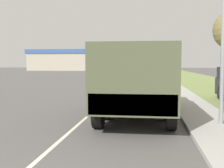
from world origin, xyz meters
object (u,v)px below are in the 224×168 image
Objects in this scene: military_truck at (137,77)px; car_second_ahead at (114,74)px; car_nearest_ahead at (142,81)px; lamp_post at (217,3)px; car_third_ahead at (126,71)px; car_fourth_ahead at (145,70)px.

car_second_ahead is at bearing 98.78° from military_truck.
lamp_post is (2.63, -12.31, 3.30)m from car_nearest_ahead.
car_nearest_ahead is at bearing -83.11° from car_third_ahead.
military_truck is 1.45× the size of car_second_ahead.
car_second_ahead is 1.01× the size of car_fourth_ahead.
car_second_ahead is 13.08m from car_third_ahead.
lamp_post reaches higher than military_truck.
military_truck is 1.47× the size of car_fourth_ahead.
car_nearest_ahead is 0.67× the size of lamp_post.
military_truck is 1.05× the size of lamp_post.
car_second_ahead is 0.72× the size of lamp_post.
military_truck is 25.74m from car_second_ahead.
car_fourth_ahead is (-0.10, 35.86, 0.07)m from car_nearest_ahead.
lamp_post is at bearing -76.37° from car_second_ahead.
lamp_post is (5.97, -39.94, 3.29)m from car_third_ahead.
car_third_ahead is 40.52m from lamp_post.
lamp_post reaches higher than car_third_ahead.
car_nearest_ahead is 1.08× the size of car_third_ahead.
car_fourth_ahead is at bearing 93.25° from lamp_post.
car_nearest_ahead is 0.93× the size of car_fourth_ahead.
military_truck is 38.65m from car_third_ahead.
lamp_post is (6.52, -26.87, 3.36)m from car_second_ahead.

